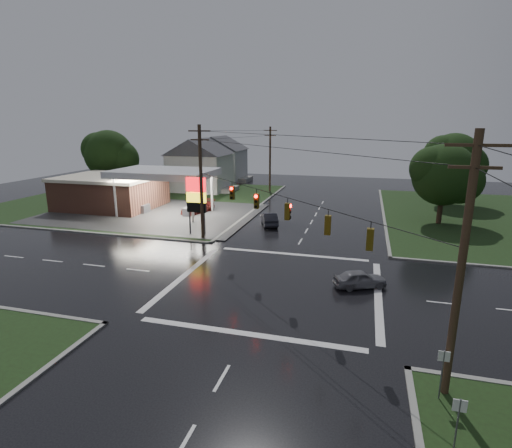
% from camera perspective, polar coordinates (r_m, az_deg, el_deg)
% --- Properties ---
extents(ground, '(120.00, 120.00, 0.00)m').
position_cam_1_polar(ground, '(28.65, 2.78, -8.68)').
color(ground, black).
rests_on(ground, ground).
extents(grass_nw, '(36.00, 36.00, 0.08)m').
position_cam_1_polar(grass_nw, '(61.68, -15.84, 3.40)').
color(grass_nw, black).
rests_on(grass_nw, ground).
extents(gas_station, '(26.20, 18.00, 5.60)m').
position_cam_1_polar(gas_station, '(55.88, -19.03, 4.67)').
color(gas_station, '#2D2D2D').
rests_on(gas_station, ground).
extents(pylon_sign, '(2.00, 0.35, 6.00)m').
position_cam_1_polar(pylon_sign, '(40.33, -8.53, 3.93)').
color(pylon_sign, '#59595E').
rests_on(pylon_sign, ground).
extents(utility_pole_nw, '(2.20, 0.32, 11.00)m').
position_cam_1_polar(utility_pole_nw, '(38.76, -7.86, 6.10)').
color(utility_pole_nw, '#382619').
rests_on(utility_pole_nw, ground).
extents(utility_pole_se, '(2.20, 0.32, 11.00)m').
position_cam_1_polar(utility_pole_se, '(17.58, 27.26, -5.50)').
color(utility_pole_se, '#382619').
rests_on(utility_pole_se, ground).
extents(utility_pole_n, '(2.20, 0.32, 10.50)m').
position_cam_1_polar(utility_pole_n, '(65.78, 2.02, 9.36)').
color(utility_pole_n, '#382619').
rests_on(utility_pole_n, ground).
extents(traffic_signals, '(26.87, 26.87, 1.47)m').
position_cam_1_polar(traffic_signals, '(26.76, 2.98, 4.17)').
color(traffic_signals, black).
rests_on(traffic_signals, ground).
extents(house_near, '(11.05, 8.48, 8.60)m').
position_cam_1_polar(house_near, '(67.58, -7.98, 8.46)').
color(house_near, silver).
rests_on(house_near, ground).
extents(house_far, '(11.05, 8.48, 8.60)m').
position_cam_1_polar(house_far, '(79.04, -5.20, 9.38)').
color(house_far, silver).
rests_on(house_far, ground).
extents(tree_nw_behind, '(8.93, 7.60, 10.00)m').
position_cam_1_polar(tree_nw_behind, '(68.50, -20.17, 9.30)').
color(tree_nw_behind, black).
rests_on(tree_nw_behind, ground).
extents(tree_ne_near, '(7.99, 6.80, 8.98)m').
position_cam_1_polar(tree_ne_near, '(48.82, 25.43, 6.35)').
color(tree_ne_near, black).
rests_on(tree_ne_near, ground).
extents(tree_ne_far, '(8.46, 7.20, 9.80)m').
position_cam_1_polar(tree_ne_far, '(61.05, 26.46, 8.17)').
color(tree_ne_far, black).
rests_on(tree_ne_far, ground).
extents(car_north, '(2.96, 4.59, 1.43)m').
position_cam_1_polar(car_north, '(44.55, 1.90, 0.74)').
color(car_north, '#212229').
rests_on(car_north, ground).
extents(car_crossing, '(3.93, 2.83, 1.24)m').
position_cam_1_polar(car_crossing, '(28.94, 14.63, -7.59)').
color(car_crossing, slate).
rests_on(car_crossing, ground).
extents(car_pump, '(3.46, 5.46, 1.47)m').
position_cam_1_polar(car_pump, '(51.15, -8.32, 2.41)').
color(car_pump, '#5D1915').
rests_on(car_pump, ground).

